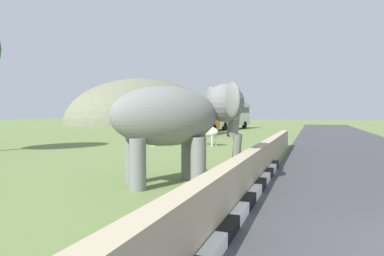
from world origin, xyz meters
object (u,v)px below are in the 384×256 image
Objects in this scene: elephant at (177,117)px; bus_orange at (191,113)px; cow_mid at (161,132)px; person_handler at (200,147)px; bus_white at (227,113)px; cow_near at (208,132)px.

elephant is 21.46m from bus_orange.
cow_mid is (9.93, 5.27, -1.04)m from elephant.
elephant is 11.29m from cow_mid.
person_handler is 0.17× the size of bus_white.
elephant reaches higher than person_handler.
bus_orange is at bearing 9.74° from cow_mid.
person_handler reaches higher than cow_mid.
bus_orange reaches higher than cow_mid.
bus_orange is 10.24m from cow_near.
bus_orange is at bearing 26.26° from cow_near.
cow_near is 2.99m from cow_mid.
elephant is 0.45× the size of bus_orange.
bus_white is at bearing 11.56° from elephant.
cow_near is 1.12× the size of cow_mid.
bus_white is at bearing 12.38° from person_handler.
elephant is 11.49m from cow_near.
bus_orange is at bearing 178.57° from bus_white.
person_handler is (1.57, -0.15, -0.99)m from elephant.
person_handler is 0.88× the size of cow_near.
person_handler is 32.10m from bus_white.
bus_orange is 12.64m from bus_white.
bus_white is at bearing 10.89° from cow_near.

